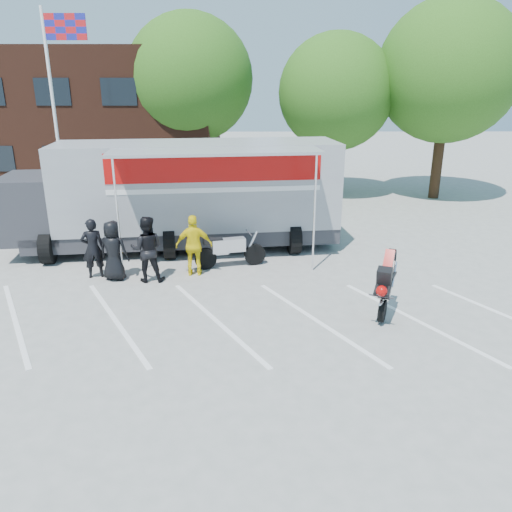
{
  "coord_description": "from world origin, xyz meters",
  "views": [
    {
      "loc": [
        1.12,
        -9.76,
        5.38
      ],
      "look_at": [
        1.16,
        1.97,
        1.3
      ],
      "focal_mm": 35.0,
      "sensor_mm": 36.0,
      "label": 1
    }
  ],
  "objects_px": {
    "tree_left": "(190,79)",
    "spectator_leather_b": "(93,248)",
    "stunt_bike_rider": "(385,312)",
    "tree_right": "(448,71)",
    "spectator_leather_a": "(113,251)",
    "tree_mid": "(336,93)",
    "transporter_truck": "(187,247)",
    "spectator_hivis": "(194,246)",
    "parked_motorcycle": "(231,267)",
    "flagpole": "(58,92)",
    "spectator_leather_c": "(147,249)"
  },
  "relations": [
    {
      "from": "tree_left",
      "to": "spectator_leather_b",
      "type": "bearing_deg",
      "value": -97.19
    },
    {
      "from": "transporter_truck",
      "to": "spectator_leather_c",
      "type": "distance_m",
      "value": 3.28
    },
    {
      "from": "flagpole",
      "to": "spectator_hivis",
      "type": "distance_m",
      "value": 9.18
    },
    {
      "from": "tree_left",
      "to": "stunt_bike_rider",
      "type": "height_order",
      "value": "tree_left"
    },
    {
      "from": "transporter_truck",
      "to": "stunt_bike_rider",
      "type": "distance_m",
      "value": 7.65
    },
    {
      "from": "tree_right",
      "to": "spectator_leather_a",
      "type": "distance_m",
      "value": 17.55
    },
    {
      "from": "spectator_leather_c",
      "to": "flagpole",
      "type": "bearing_deg",
      "value": -59.43
    },
    {
      "from": "tree_right",
      "to": "spectator_hivis",
      "type": "height_order",
      "value": "tree_right"
    },
    {
      "from": "tree_left",
      "to": "parked_motorcycle",
      "type": "bearing_deg",
      "value": -78.07
    },
    {
      "from": "tree_left",
      "to": "tree_right",
      "type": "bearing_deg",
      "value": -7.13
    },
    {
      "from": "flagpole",
      "to": "spectator_leather_c",
      "type": "height_order",
      "value": "flagpole"
    },
    {
      "from": "transporter_truck",
      "to": "parked_motorcycle",
      "type": "height_order",
      "value": "transporter_truck"
    },
    {
      "from": "transporter_truck",
      "to": "stunt_bike_rider",
      "type": "bearing_deg",
      "value": -49.91
    },
    {
      "from": "spectator_leather_a",
      "to": "spectator_leather_b",
      "type": "xyz_separation_m",
      "value": [
        -0.64,
        0.18,
        0.01
      ]
    },
    {
      "from": "spectator_leather_b",
      "to": "spectator_leather_c",
      "type": "xyz_separation_m",
      "value": [
        1.62,
        -0.3,
        0.07
      ]
    },
    {
      "from": "tree_left",
      "to": "transporter_truck",
      "type": "bearing_deg",
      "value": -85.28
    },
    {
      "from": "tree_left",
      "to": "transporter_truck",
      "type": "distance_m",
      "value": 10.92
    },
    {
      "from": "tree_left",
      "to": "spectator_leather_c",
      "type": "bearing_deg",
      "value": -89.57
    },
    {
      "from": "tree_mid",
      "to": "spectator_leather_c",
      "type": "relative_size",
      "value": 4.04
    },
    {
      "from": "tree_left",
      "to": "tree_mid",
      "type": "height_order",
      "value": "tree_left"
    },
    {
      "from": "tree_left",
      "to": "tree_mid",
      "type": "xyz_separation_m",
      "value": [
        7.0,
        -1.0,
        -0.62
      ]
    },
    {
      "from": "flagpole",
      "to": "stunt_bike_rider",
      "type": "bearing_deg",
      "value": -38.9
    },
    {
      "from": "transporter_truck",
      "to": "spectator_hivis",
      "type": "relative_size",
      "value": 6.18
    },
    {
      "from": "tree_mid",
      "to": "stunt_bike_rider",
      "type": "relative_size",
      "value": 4.24
    },
    {
      "from": "spectator_leather_c",
      "to": "tree_mid",
      "type": "bearing_deg",
      "value": -124.63
    },
    {
      "from": "parked_motorcycle",
      "to": "spectator_leather_c",
      "type": "relative_size",
      "value": 1.19
    },
    {
      "from": "spectator_leather_b",
      "to": "spectator_leather_c",
      "type": "bearing_deg",
      "value": 152.26
    },
    {
      "from": "flagpole",
      "to": "parked_motorcycle",
      "type": "height_order",
      "value": "flagpole"
    },
    {
      "from": "stunt_bike_rider",
      "to": "transporter_truck",
      "type": "bearing_deg",
      "value": 160.3
    },
    {
      "from": "spectator_hivis",
      "to": "spectator_leather_c",
      "type": "bearing_deg",
      "value": 16.07
    },
    {
      "from": "tree_left",
      "to": "stunt_bike_rider",
      "type": "bearing_deg",
      "value": -66.38
    },
    {
      "from": "transporter_truck",
      "to": "spectator_leather_b",
      "type": "distance_m",
      "value": 3.71
    },
    {
      "from": "parked_motorcycle",
      "to": "spectator_leather_c",
      "type": "height_order",
      "value": "spectator_leather_c"
    },
    {
      "from": "tree_mid",
      "to": "parked_motorcycle",
      "type": "distance_m",
      "value": 12.32
    },
    {
      "from": "transporter_truck",
      "to": "spectator_hivis",
      "type": "xyz_separation_m",
      "value": [
        0.6,
        -2.6,
        0.91
      ]
    },
    {
      "from": "tree_left",
      "to": "transporter_truck",
      "type": "xyz_separation_m",
      "value": [
        0.77,
        -9.36,
        -5.57
      ]
    },
    {
      "from": "flagpole",
      "to": "transporter_truck",
      "type": "xyz_separation_m",
      "value": [
        5.02,
        -3.36,
        -5.05
      ]
    },
    {
      "from": "tree_right",
      "to": "flagpole",
      "type": "bearing_deg",
      "value": -164.52
    },
    {
      "from": "stunt_bike_rider",
      "to": "spectator_leather_b",
      "type": "bearing_deg",
      "value": -173.93
    },
    {
      "from": "tree_right",
      "to": "parked_motorcycle",
      "type": "xyz_separation_m",
      "value": [
        -9.61,
        -9.8,
        -5.88
      ]
    },
    {
      "from": "spectator_leather_a",
      "to": "spectator_hivis",
      "type": "height_order",
      "value": "spectator_hivis"
    },
    {
      "from": "tree_mid",
      "to": "transporter_truck",
      "type": "xyz_separation_m",
      "value": [
        -6.23,
        -8.36,
        -4.94
      ]
    },
    {
      "from": "tree_mid",
      "to": "transporter_truck",
      "type": "bearing_deg",
      "value": -126.69
    },
    {
      "from": "tree_left",
      "to": "spectator_leather_c",
      "type": "distance_m",
      "value": 13.25
    },
    {
      "from": "tree_right",
      "to": "spectator_leather_b",
      "type": "height_order",
      "value": "tree_right"
    },
    {
      "from": "tree_right",
      "to": "stunt_bike_rider",
      "type": "relative_size",
      "value": 5.03
    },
    {
      "from": "stunt_bike_rider",
      "to": "tree_right",
      "type": "bearing_deg",
      "value": 89.94
    },
    {
      "from": "spectator_leather_a",
      "to": "spectator_hivis",
      "type": "bearing_deg",
      "value": -158.66
    },
    {
      "from": "tree_left",
      "to": "stunt_bike_rider",
      "type": "xyz_separation_m",
      "value": [
        6.37,
        -14.57,
        -5.57
      ]
    },
    {
      "from": "spectator_leather_b",
      "to": "spectator_hivis",
      "type": "height_order",
      "value": "spectator_hivis"
    }
  ]
}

